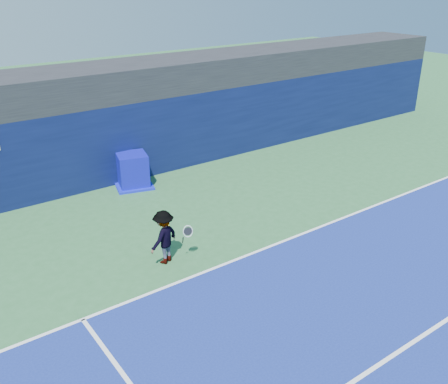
{
  "coord_description": "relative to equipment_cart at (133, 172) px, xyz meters",
  "views": [
    {
      "loc": [
        -7.88,
        -6.55,
        7.4
      ],
      "look_at": [
        0.67,
        5.2,
        1.0
      ],
      "focal_mm": 40.0,
      "sensor_mm": 36.0,
      "label": 1
    }
  ],
  "objects": [
    {
      "name": "service_line",
      "position": [
        0.42,
        -11.51,
        -0.57
      ],
      "size": [
        24.0,
        0.1,
        0.01
      ],
      "primitive_type": "cube",
      "color": "white",
      "rests_on": "ground"
    },
    {
      "name": "baseline",
      "position": [
        0.42,
        -6.51,
        -0.57
      ],
      "size": [
        24.0,
        0.1,
        0.01
      ],
      "primitive_type": "cube",
      "color": "white",
      "rests_on": "ground"
    },
    {
      "name": "stadium_band",
      "position": [
        0.42,
        1.99,
        3.02
      ],
      "size": [
        36.0,
        3.0,
        1.2
      ],
      "primitive_type": "cube",
      "color": "black",
      "rests_on": "back_wall_assembly"
    },
    {
      "name": "tennis_ball",
      "position": [
        -1.26,
        -4.85,
        0.15
      ],
      "size": [
        0.07,
        0.07,
        0.07
      ],
      "color": "#CFD317",
      "rests_on": "ground"
    },
    {
      "name": "ground",
      "position": [
        0.42,
        -9.51,
        -0.58
      ],
      "size": [
        80.0,
        80.0,
        0.0
      ],
      "primitive_type": "plane",
      "color": "#2C6336",
      "rests_on": "ground"
    },
    {
      "name": "tennis_player",
      "position": [
        -1.74,
        -5.41,
        0.2
      ],
      "size": [
        1.31,
        0.91,
        1.56
      ],
      "color": "white",
      "rests_on": "ground"
    },
    {
      "name": "back_wall_assembly",
      "position": [
        0.42,
        0.99,
        0.92
      ],
      "size": [
        36.0,
        1.03,
        3.0
      ],
      "color": "#0A1139",
      "rests_on": "ground"
    },
    {
      "name": "equipment_cart",
      "position": [
        0.0,
        0.0,
        0.0
      ],
      "size": [
        1.63,
        1.63,
        1.27
      ],
      "color": "#0B0C9E",
      "rests_on": "ground"
    }
  ]
}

